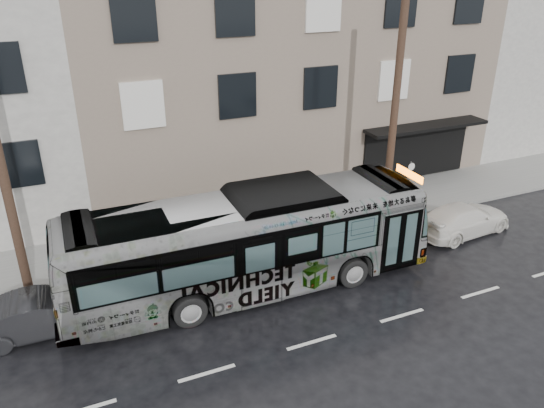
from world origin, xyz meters
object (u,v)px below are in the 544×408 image
Objects in this scene: bus at (249,243)px; utility_pole_front at (394,115)px; dark_sedan at (44,314)px; white_sedan at (463,219)px; sign_post at (408,188)px; utility_pole_rear at (1,166)px.

utility_pole_front is at bearing -70.51° from bus.
white_sedan is at bearing -89.88° from dark_sedan.
sign_post is at bearing -72.85° from bus.
utility_pole_rear is 15.46m from sign_post.
utility_pole_rear reaches higher than bus.
bus is 2.86× the size of white_sedan.
white_sedan is 15.88m from dark_sedan.
utility_pole_front is at bearing 0.00° from utility_pole_rear.
utility_pole_rear is at bearing 180.00° from utility_pole_front.
bus is (6.89, -2.37, -2.92)m from utility_pole_rear.
sign_post is (1.10, 0.00, -3.30)m from utility_pole_front.
dark_sedan is at bearing -170.97° from utility_pole_front.
utility_pole_front is 3.75× the size of sign_post.
utility_pole_rear reaches higher than dark_sedan.
utility_pole_front is 14.00m from utility_pole_rear.
utility_pole_rear is 16.93m from white_sedan.
dark_sedan is at bearing -171.64° from sign_post.
utility_pole_front and utility_pole_rear have the same top height.
bus is at bearing -163.87° from sign_post.
dark_sedan is at bearing 83.80° from white_sedan.
bus is at bearing 85.15° from white_sedan.
sign_post is 8.56m from bus.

